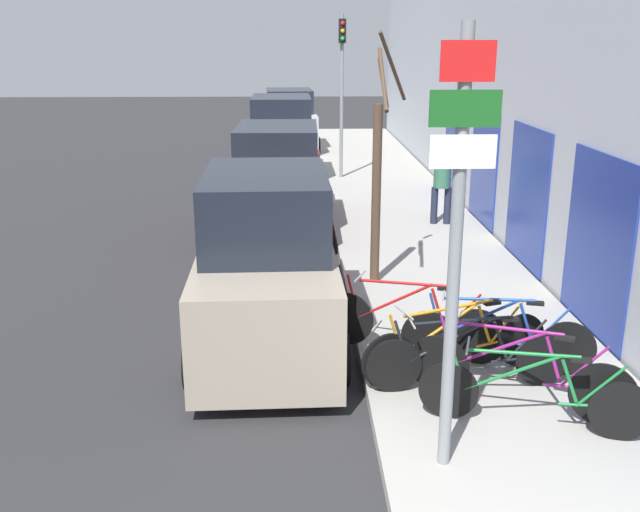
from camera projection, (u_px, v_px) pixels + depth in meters
ground_plane at (286, 251)px, 13.93m from camera, size 80.00×80.00×0.00m
sidewalk_curb at (399, 213)px, 16.67m from camera, size 3.20×32.00×0.15m
building_facade at (483, 75)px, 15.74m from camera, size 0.23×32.00×6.50m
signpost at (456, 240)px, 6.07m from camera, size 0.58×0.13×3.96m
bicycle_0 at (533, 395)px, 7.19m from camera, size 2.21×0.76×0.86m
bicycle_1 at (518, 374)px, 7.58m from camera, size 2.17×1.10×0.95m
bicycle_2 at (469, 358)px, 8.03m from camera, size 2.36×0.44×0.88m
bicycle_3 at (457, 345)px, 8.33m from camera, size 2.31×0.82×0.91m
bicycle_4 at (497, 338)px, 8.52m from camera, size 2.23×0.66×0.92m
bicycle_5 at (411, 323)px, 8.93m from camera, size 2.22×0.95×0.97m
parked_car_0 at (267, 266)px, 9.56m from camera, size 2.04×4.69×2.35m
parked_car_1 at (278, 184)px, 15.07m from camera, size 2.09×4.74×2.29m
parked_car_2 at (282, 144)px, 20.42m from camera, size 2.07×4.76×2.46m
parked_car_3 at (289, 123)px, 26.17m from camera, size 2.20×4.53×2.26m
pedestrian_near at (442, 180)px, 15.18m from camera, size 0.43×0.36×1.64m
street_tree at (378, 176)px, 11.23m from camera, size 0.65×2.18×3.96m
traffic_light at (342, 75)px, 19.83m from camera, size 0.20×0.30×4.50m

